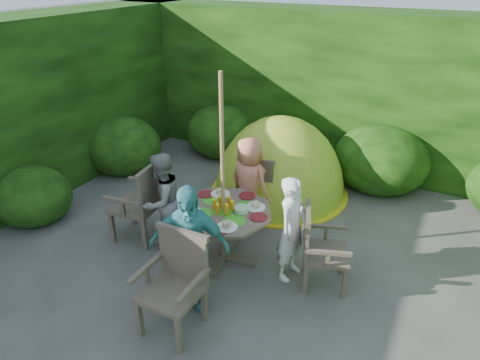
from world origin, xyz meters
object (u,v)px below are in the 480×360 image
at_px(garden_chair_right, 319,247).
at_px(garden_chair_left, 142,201).
at_px(patio_table, 224,218).
at_px(child_front, 189,248).
at_px(child_left, 162,201).
at_px(child_back, 249,183).
at_px(garden_chair_front, 175,281).
at_px(child_right, 292,229).
at_px(parasol_pole, 223,174).
at_px(dome_tent, 278,192).
at_px(garden_chair_back, 258,184).

bearing_deg(garden_chair_right, garden_chair_left, 74.63).
distance_m(patio_table, child_front, 0.81).
height_order(patio_table, garden_chair_right, garden_chair_right).
distance_m(child_left, child_back, 1.13).
xyz_separation_m(patio_table, child_left, (-0.80, -0.08, 0.05)).
xyz_separation_m(garden_chair_front, child_right, (0.69, 1.17, 0.10)).
relative_size(garden_chair_front, child_left, 0.78).
height_order(patio_table, child_front, child_front).
distance_m(patio_table, parasol_pole, 0.55).
height_order(parasol_pole, garden_chair_left, parasol_pole).
xyz_separation_m(garden_chair_front, child_front, (-0.03, 0.30, 0.17)).
height_order(garden_chair_front, dome_tent, dome_tent).
relative_size(garden_chair_back, garden_chair_front, 0.90).
height_order(garden_chair_right, garden_chair_front, garden_chair_front).
xyz_separation_m(garden_chair_left, garden_chair_back, (0.99, 1.20, -0.08)).
height_order(garden_chair_right, garden_chair_back, garden_chair_right).
bearing_deg(child_left, patio_table, 100.86).
bearing_deg(child_front, patio_table, 72.51).
distance_m(patio_table, garden_chair_right, 1.11).
distance_m(parasol_pole, child_back, 0.94).
height_order(garden_chair_left, garden_chair_front, garden_chair_left).
bearing_deg(parasol_pole, garden_chair_back, 94.94).
relative_size(parasol_pole, garden_chair_front, 2.34).
distance_m(garden_chair_back, dome_tent, 0.82).
bearing_deg(child_front, garden_chair_left, 126.45).
bearing_deg(garden_chair_back, child_back, 81.58).
bearing_deg(garden_chair_right, dome_tent, 14.39).
bearing_deg(garden_chair_back, patio_table, 82.97).
bearing_deg(garden_chair_front, child_front, 95.94).
relative_size(garden_chair_front, child_right, 0.78).
xyz_separation_m(child_left, child_front, (0.87, -0.72, 0.08)).
height_order(child_front, dome_tent, child_front).
height_order(garden_chair_front, child_back, child_back).
bearing_deg(patio_table, parasol_pole, -161.80).
height_order(parasol_pole, garden_chair_back, parasol_pole).
relative_size(child_right, dome_tent, 0.51).
relative_size(child_front, dome_tent, 0.57).
xyz_separation_m(child_right, child_back, (-0.87, 0.72, 0.01)).
distance_m(garden_chair_right, garden_chair_left, 2.20).
bearing_deg(child_back, parasol_pole, 109.04).
bearing_deg(parasol_pole, garden_chair_left, -174.78).
distance_m(child_back, child_front, 1.60).
xyz_separation_m(garden_chair_right, garden_chair_front, (-0.99, -1.18, 0.04)).
distance_m(child_right, child_front, 1.13).
height_order(garden_chair_front, child_right, child_right).
bearing_deg(dome_tent, garden_chair_front, -75.10).
bearing_deg(child_right, garden_chair_right, -80.03).
height_order(patio_table, garden_chair_back, garden_chair_back).
bearing_deg(child_left, garden_chair_left, -79.85).
height_order(garden_chair_left, child_left, child_left).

